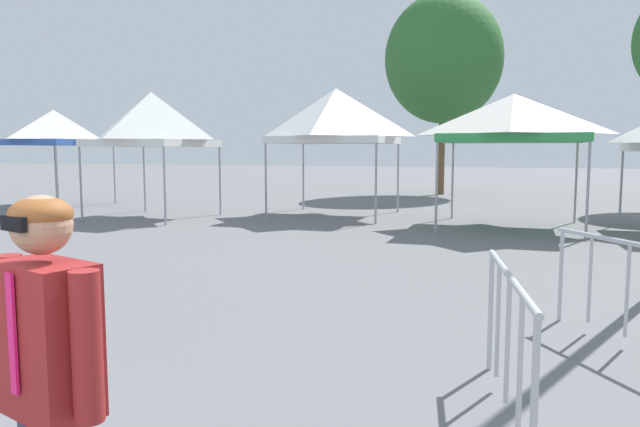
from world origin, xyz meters
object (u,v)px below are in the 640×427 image
Objects in this scene: canopy_tent_center at (152,120)px; canopy_tent_far_right at (513,118)px; canopy_tent_behind_center at (54,128)px; tree_behind_tents_right at (444,59)px; canopy_tent_far_left at (336,116)px; crowd_barrier_mid_lot at (508,318)px; crowd_barrier_by_lift at (628,273)px; person_foreground at (49,385)px.

canopy_tent_far_right is at bearing 5.02° from canopy_tent_center.
canopy_tent_behind_center is 15.91m from tree_behind_tents_right.
tree_behind_tents_right reaches higher than canopy_tent_far_left.
canopy_tent_behind_center is 1.60× the size of crowd_barrier_mid_lot.
canopy_tent_far_right is 1.94× the size of crowd_barrier_by_lift.
canopy_tent_behind_center is at bearing 175.02° from canopy_tent_far_right.
canopy_tent_far_left is at bearing -0.17° from canopy_tent_behind_center.
canopy_tent_center is at bearing -22.07° from canopy_tent_behind_center.
canopy_tent_far_left is at bearing 24.05° from canopy_tent_center.
canopy_tent_center is 14.06m from tree_behind_tents_right.
canopy_tent_far_left is 2.10× the size of crowd_barrier_by_lift.
canopy_tent_far_right reaches higher than crowd_barrier_mid_lot.
person_foreground is 1.00× the size of crowd_barrier_by_lift.
canopy_tent_center is 15.58m from person_foreground.
canopy_tent_center reaches higher than canopy_tent_far_right.
canopy_tent_far_right reaches higher than person_foreground.
canopy_tent_far_right is 1.66× the size of crowd_barrier_mid_lot.
crowd_barrier_by_lift is (16.42, -10.70, -1.97)m from canopy_tent_behind_center.
canopy_tent_far_right is 11.54m from crowd_barrier_mid_lot.
canopy_tent_far_left is 1.08× the size of canopy_tent_far_right.
canopy_tent_center reaches higher than canopy_tent_behind_center.
tree_behind_tents_right is at bearing 38.70° from canopy_tent_behind_center.
canopy_tent_behind_center is at bearing 179.83° from canopy_tent_far_left.
person_foreground is at bearing -123.18° from crowd_barrier_mid_lot.
crowd_barrier_mid_lot is (9.93, -10.51, -2.06)m from canopy_tent_center.
crowd_barrier_mid_lot is at bearing -81.97° from tree_behind_tents_right.
tree_behind_tents_right is 21.51m from crowd_barrier_by_lift.
canopy_tent_far_left is 12.53m from crowd_barrier_by_lift.
canopy_tent_center is (5.40, -2.19, 0.09)m from canopy_tent_behind_center.
canopy_tent_center is 14.08m from crowd_barrier_by_lift.
canopy_tent_behind_center is 0.89× the size of canopy_tent_far_left.
canopy_tent_center is at bearing 133.39° from crowd_barrier_mid_lot.
canopy_tent_behind_center is 19.70m from crowd_barrier_by_lift.
person_foreground is at bearing -86.63° from tree_behind_tents_right.
canopy_tent_far_right is 11.91m from tree_behind_tents_right.
crowd_barrier_mid_lot is at bearing 56.82° from person_foreground.
crowd_barrier_by_lift is (4.25, -20.45, -5.13)m from tree_behind_tents_right.
canopy_tent_center is 5.30m from canopy_tent_far_left.
tree_behind_tents_right is (-3.05, 11.08, 3.15)m from canopy_tent_far_right.
canopy_tent_far_right is 14.15m from person_foreground.
canopy_tent_far_right is at bearing -74.59° from tree_behind_tents_right.
person_foreground reaches higher than crowd_barrier_mid_lot.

